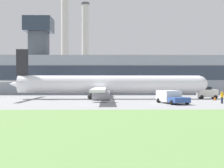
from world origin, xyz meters
The scene contains 11 objects.
ground_plane centered at (0.00, 0.00, 0.00)m, with size 400.00×400.00×0.00m, color gray.
grass_strip centered at (0.00, -36.50, 0.03)m, with size 240.00×37.00×0.06m.
terminal_building centered at (-0.97, 28.40, 5.05)m, with size 63.22×14.16×19.41m.
smokestack_left centered at (-14.73, 59.59, 17.52)m, with size 3.06×3.06×34.79m.
smokestack_right centered at (-7.15, 55.09, 15.15)m, with size 2.82×2.82×30.08m.
airplane centered at (0.23, 3.64, 2.57)m, with size 35.27×34.04×8.83m.
pushback_tug centered at (18.39, 3.93, 0.98)m, with size 3.55×2.80×2.16m.
baggage_truck centered at (9.37, -7.83, 0.93)m, with size 3.90×6.67×1.82m.
ground_crew_person centered at (16.65, -7.94, 0.92)m, with size 0.57×0.57×1.80m.
traffic_cone_near_nose centered at (11.46, -5.80, 0.34)m, with size 0.53×0.53×0.73m.
traffic_cone_wingtip centered at (18.21, -0.57, 0.27)m, with size 0.66×0.66×0.59m.
Camera 1 is at (0.40, -51.79, 3.13)m, focal length 50.00 mm.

